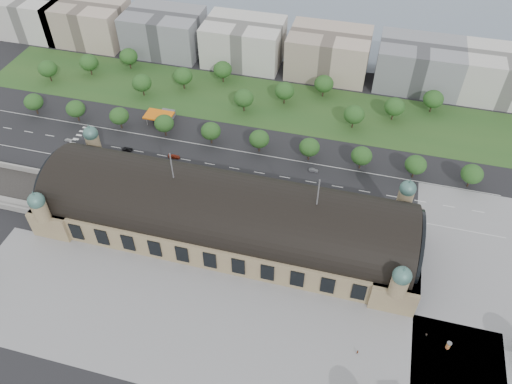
% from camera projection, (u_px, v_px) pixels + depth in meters
% --- Properties ---
extents(ground, '(900.00, 900.00, 0.00)m').
position_uv_depth(ground, '(227.00, 232.00, 203.38)').
color(ground, black).
rests_on(ground, ground).
extents(station, '(150.00, 48.40, 44.30)m').
position_uv_depth(station, '(226.00, 215.00, 196.17)').
color(station, '#98885E').
rests_on(station, ground).
extents(plaza_south, '(190.00, 48.00, 0.12)m').
position_uv_depth(plaza_south, '(217.00, 331.00, 171.28)').
color(plaza_south, gray).
rests_on(plaza_south, ground).
extents(plaza_east, '(56.00, 100.00, 0.12)m').
position_uv_depth(plaza_east, '(492.00, 285.00, 184.74)').
color(plaza_east, gray).
rests_on(plaza_east, ground).
extents(road_slab, '(260.00, 26.00, 0.10)m').
position_uv_depth(road_slab, '(210.00, 164.00, 233.17)').
color(road_slab, black).
rests_on(road_slab, ground).
extents(grass_belt, '(300.00, 45.00, 0.10)m').
position_uv_depth(grass_belt, '(251.00, 101.00, 270.14)').
color(grass_belt, '#265020').
rests_on(grass_belt, ground).
extents(petrol_station, '(14.00, 13.00, 5.05)m').
position_uv_depth(petrol_station, '(164.00, 115.00, 256.02)').
color(petrol_station, orange).
rests_on(petrol_station, ground).
extents(office_0, '(45.00, 32.00, 24.00)m').
position_uv_depth(office_0, '(32.00, 15.00, 317.31)').
color(office_0, beige).
rests_on(office_0, ground).
extents(office_1, '(45.00, 32.00, 24.00)m').
position_uv_depth(office_1, '(89.00, 22.00, 310.07)').
color(office_1, '#C0AB97').
rests_on(office_1, ground).
extents(office_2, '(45.00, 32.00, 24.00)m').
position_uv_depth(office_2, '(164.00, 32.00, 301.02)').
color(office_2, gray).
rests_on(office_2, ground).
extents(office_3, '(45.00, 32.00, 24.00)m').
position_uv_depth(office_3, '(244.00, 42.00, 291.97)').
color(office_3, beige).
rests_on(office_3, ground).
extents(office_4, '(45.00, 32.00, 24.00)m').
position_uv_depth(office_4, '(328.00, 53.00, 282.92)').
color(office_4, '#C0AB97').
rests_on(office_4, ground).
extents(office_5, '(45.00, 32.00, 24.00)m').
position_uv_depth(office_5, '(419.00, 65.00, 273.87)').
color(office_5, gray).
rests_on(office_5, ground).
extents(office_6, '(45.00, 32.00, 24.00)m').
position_uv_depth(office_6, '(505.00, 76.00, 265.72)').
color(office_6, beige).
rests_on(office_6, ground).
extents(tree_row_0, '(9.60, 9.60, 11.52)m').
position_uv_depth(tree_row_0, '(34.00, 102.00, 256.39)').
color(tree_row_0, '#2D2116').
rests_on(tree_row_0, ground).
extents(tree_row_1, '(9.60, 9.60, 11.52)m').
position_uv_depth(tree_row_1, '(76.00, 109.00, 252.04)').
color(tree_row_1, '#2D2116').
rests_on(tree_row_1, ground).
extents(tree_row_2, '(9.60, 9.60, 11.52)m').
position_uv_depth(tree_row_2, '(119.00, 116.00, 247.70)').
color(tree_row_2, '#2D2116').
rests_on(tree_row_2, ground).
extents(tree_row_3, '(9.60, 9.60, 11.52)m').
position_uv_depth(tree_row_3, '(164.00, 123.00, 243.35)').
color(tree_row_3, '#2D2116').
rests_on(tree_row_3, ground).
extents(tree_row_4, '(9.60, 9.60, 11.52)m').
position_uv_depth(tree_row_4, '(211.00, 131.00, 239.01)').
color(tree_row_4, '#2D2116').
rests_on(tree_row_4, ground).
extents(tree_row_5, '(9.60, 9.60, 11.52)m').
position_uv_depth(tree_row_5, '(259.00, 139.00, 234.66)').
color(tree_row_5, '#2D2116').
rests_on(tree_row_5, ground).
extents(tree_row_6, '(9.60, 9.60, 11.52)m').
position_uv_depth(tree_row_6, '(309.00, 147.00, 230.32)').
color(tree_row_6, '#2D2116').
rests_on(tree_row_6, ground).
extents(tree_row_7, '(9.60, 9.60, 11.52)m').
position_uv_depth(tree_row_7, '(362.00, 156.00, 225.97)').
color(tree_row_7, '#2D2116').
rests_on(tree_row_7, ground).
extents(tree_row_8, '(9.60, 9.60, 11.52)m').
position_uv_depth(tree_row_8, '(416.00, 165.00, 221.63)').
color(tree_row_8, '#2D2116').
rests_on(tree_row_8, ground).
extents(tree_row_9, '(9.60, 9.60, 11.52)m').
position_uv_depth(tree_row_9, '(472.00, 174.00, 217.29)').
color(tree_row_9, '#2D2116').
rests_on(tree_row_9, ground).
extents(tree_belt_0, '(10.40, 10.40, 12.48)m').
position_uv_depth(tree_belt_0, '(48.00, 69.00, 278.42)').
color(tree_belt_0, '#2D2116').
rests_on(tree_belt_0, ground).
extents(tree_belt_1, '(10.40, 10.40, 12.48)m').
position_uv_depth(tree_belt_1, '(89.00, 62.00, 283.24)').
color(tree_belt_1, '#2D2116').
rests_on(tree_belt_1, ground).
extents(tree_belt_2, '(10.40, 10.40, 12.48)m').
position_uv_depth(tree_belt_2, '(129.00, 56.00, 288.07)').
color(tree_belt_2, '#2D2116').
rests_on(tree_belt_2, ground).
extents(tree_belt_3, '(10.40, 10.40, 12.48)m').
position_uv_depth(tree_belt_3, '(142.00, 83.00, 268.10)').
color(tree_belt_3, '#2D2116').
rests_on(tree_belt_3, ground).
extents(tree_belt_4, '(10.40, 10.40, 12.48)m').
position_uv_depth(tree_belt_4, '(183.00, 76.00, 272.92)').
color(tree_belt_4, '#2D2116').
rests_on(tree_belt_4, ground).
extents(tree_belt_5, '(10.40, 10.40, 12.48)m').
position_uv_depth(tree_belt_5, '(223.00, 69.00, 277.75)').
color(tree_belt_5, '#2D2116').
rests_on(tree_belt_5, ground).
extents(tree_belt_6, '(10.40, 10.40, 12.48)m').
position_uv_depth(tree_belt_6, '(244.00, 98.00, 257.78)').
color(tree_belt_6, '#2D2116').
rests_on(tree_belt_6, ground).
extents(tree_belt_7, '(10.40, 10.40, 12.48)m').
position_uv_depth(tree_belt_7, '(285.00, 91.00, 262.61)').
color(tree_belt_7, '#2D2116').
rests_on(tree_belt_7, ground).
extents(tree_belt_8, '(10.40, 10.40, 12.48)m').
position_uv_depth(tree_belt_8, '(324.00, 84.00, 267.43)').
color(tree_belt_8, '#2D2116').
rests_on(tree_belt_8, ground).
extents(tree_belt_9, '(10.40, 10.40, 12.48)m').
position_uv_depth(tree_belt_9, '(354.00, 115.00, 247.46)').
color(tree_belt_9, '#2D2116').
rests_on(tree_belt_9, ground).
extents(tree_belt_10, '(10.40, 10.40, 12.48)m').
position_uv_depth(tree_belt_10, '(395.00, 107.00, 252.29)').
color(tree_belt_10, '#2D2116').
rests_on(tree_belt_10, ground).
extents(tree_belt_11, '(10.40, 10.40, 12.48)m').
position_uv_depth(tree_belt_11, '(433.00, 99.00, 257.11)').
color(tree_belt_11, '#2D2116').
rests_on(tree_belt_11, ground).
extents(traffic_car_0, '(3.81, 1.58, 1.29)m').
position_uv_depth(traffic_car_0, '(68.00, 140.00, 244.92)').
color(traffic_car_0, silver).
rests_on(traffic_car_0, ground).
extents(traffic_car_2, '(5.07, 2.35, 1.41)m').
position_uv_depth(traffic_car_2, '(127.00, 149.00, 239.83)').
color(traffic_car_2, black).
rests_on(traffic_car_2, ground).
extents(traffic_car_3, '(5.70, 2.82, 1.59)m').
position_uv_depth(traffic_car_3, '(174.00, 157.00, 235.76)').
color(traffic_car_3, maroon).
rests_on(traffic_car_3, ground).
extents(traffic_car_4, '(4.80, 2.44, 1.56)m').
position_uv_depth(traffic_car_4, '(294.00, 185.00, 221.75)').
color(traffic_car_4, '#181E45').
rests_on(traffic_car_4, ground).
extents(traffic_car_5, '(4.33, 1.61, 1.42)m').
position_uv_depth(traffic_car_5, '(313.00, 170.00, 229.10)').
color(traffic_car_5, slate).
rests_on(traffic_car_5, ground).
extents(traffic_car_6, '(4.90, 2.57, 1.32)m').
position_uv_depth(traffic_car_6, '(410.00, 215.00, 209.14)').
color(traffic_car_6, '#B9BABC').
rests_on(traffic_car_6, ground).
extents(parked_car_0, '(5.11, 4.26, 1.65)m').
position_uv_depth(parked_car_0, '(92.00, 167.00, 230.22)').
color(parked_car_0, black).
rests_on(parked_car_0, ground).
extents(parked_car_1, '(5.28, 4.31, 1.34)m').
position_uv_depth(parked_car_1, '(96.00, 169.00, 229.94)').
color(parked_car_1, maroon).
rests_on(parked_car_1, ground).
extents(parked_car_2, '(4.58, 4.16, 1.28)m').
position_uv_depth(parked_car_2, '(103.00, 165.00, 231.81)').
color(parked_car_2, '#1A163F').
rests_on(parked_car_2, ground).
extents(parked_car_3, '(4.15, 2.87, 1.31)m').
position_uv_depth(parked_car_3, '(151.00, 179.00, 225.07)').
color(parked_car_3, '#525359').
rests_on(parked_car_3, ground).
extents(parked_car_4, '(3.98, 3.32, 1.28)m').
position_uv_depth(parked_car_4, '(123.00, 168.00, 230.28)').
color(parked_car_4, silver).
rests_on(parked_car_4, ground).
extents(parked_car_5, '(5.16, 4.21, 1.31)m').
position_uv_depth(parked_car_5, '(145.00, 171.00, 228.60)').
color(parked_car_5, '#999EA1').
rests_on(parked_car_5, ground).
extents(parked_car_6, '(4.89, 3.66, 1.32)m').
position_uv_depth(parked_car_6, '(166.00, 182.00, 223.67)').
color(parked_car_6, black).
rests_on(parked_car_6, ground).
extents(bus_west, '(10.90, 3.56, 2.98)m').
position_uv_depth(bus_west, '(214.00, 179.00, 223.53)').
color(bus_west, '#B3281C').
rests_on(bus_west, ground).
extents(bus_mid, '(12.48, 3.75, 3.43)m').
position_uv_depth(bus_mid, '(298.00, 193.00, 216.85)').
color(bus_mid, beige).
rests_on(bus_mid, ground).
extents(bus_east, '(10.65, 2.58, 2.96)m').
position_uv_depth(bus_east, '(266.00, 189.00, 219.15)').
color(bus_east, beige).
rests_on(bus_east, ground).
extents(advertising_column, '(1.67, 1.67, 3.18)m').
position_uv_depth(advertising_column, '(448.00, 345.00, 165.76)').
color(advertising_column, '#CE4533').
rests_on(advertising_column, ground).
extents(pedestrian_1, '(0.85, 0.80, 1.94)m').
position_uv_depth(pedestrian_1, '(357.00, 352.00, 164.76)').
color(pedestrian_1, gray).
rests_on(pedestrian_1, ground).
extents(pedestrian_2, '(0.84, 0.82, 1.53)m').
position_uv_depth(pedestrian_2, '(426.00, 334.00, 169.65)').
color(pedestrian_2, gray).
rests_on(pedestrian_2, ground).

